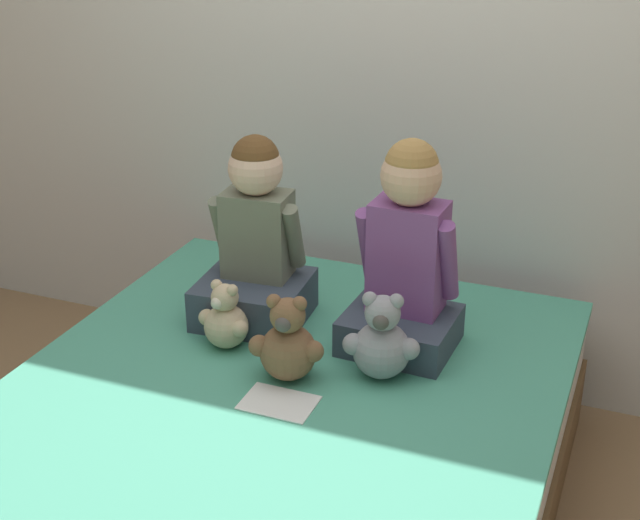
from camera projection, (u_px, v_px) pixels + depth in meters
The scene contains 8 objects.
wall_behind_bed at pixel (396, 61), 3.20m from camera, with size 8.00×0.06×2.50m.
bed at pixel (280, 458), 2.72m from camera, with size 1.61×1.86×0.49m.
child_on_left at pixel (255, 246), 2.94m from camera, with size 0.37×0.35×0.63m.
child_on_right at pixel (406, 257), 2.75m from camera, with size 0.35×0.31×0.67m.
teddy_bear_held_by_left_child at pixel (226, 320), 2.81m from camera, with size 0.19×0.14×0.23m.
teddy_bear_held_by_right_child at pixel (382, 342), 2.64m from camera, with size 0.23×0.17×0.28m.
teddy_bear_between_children at pixel (287, 344), 2.63m from camera, with size 0.23×0.17×0.27m.
sign_card at pixel (279, 403), 2.54m from camera, with size 0.21×0.15×0.00m.
Camera 1 is at (0.94, -2.03, 1.91)m, focal length 50.00 mm.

